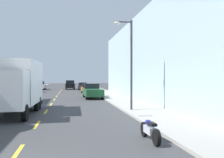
{
  "coord_description": "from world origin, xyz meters",
  "views": [
    {
      "loc": [
        1.68,
        -6.27,
        2.44
      ],
      "look_at": [
        6.32,
        20.48,
        2.32
      ],
      "focal_mm": 39.31,
      "sensor_mm": 36.0,
      "label": 1
    }
  ],
  "objects_px": {
    "parked_pickup_forest": "(92,91)",
    "parked_pickup_white": "(40,86)",
    "delivery_box_truck": "(18,84)",
    "parked_hatchback_sky": "(33,88)",
    "parked_motorcycle": "(150,130)",
    "parked_sedan_orange": "(87,88)",
    "street_lamp": "(129,58)",
    "parked_wagon_charcoal": "(83,86)",
    "moving_black_sedan": "(70,85)"
  },
  "relations": [
    {
      "from": "street_lamp",
      "to": "parked_pickup_forest",
      "type": "distance_m",
      "value": 12.75
    },
    {
      "from": "parked_wagon_charcoal",
      "to": "moving_black_sedan",
      "type": "distance_m",
      "value": 3.28
    },
    {
      "from": "parked_pickup_forest",
      "to": "parked_pickup_white",
      "type": "height_order",
      "value": "same"
    },
    {
      "from": "parked_pickup_white",
      "to": "parked_hatchback_sky",
      "type": "relative_size",
      "value": 1.33
    },
    {
      "from": "parked_hatchback_sky",
      "to": "moving_black_sedan",
      "type": "distance_m",
      "value": 12.57
    },
    {
      "from": "parked_wagon_charcoal",
      "to": "parked_motorcycle",
      "type": "xyz_separation_m",
      "value": [
        0.4,
        -42.37,
        -0.39
      ]
    },
    {
      "from": "street_lamp",
      "to": "parked_sedan_orange",
      "type": "bearing_deg",
      "value": 93.79
    },
    {
      "from": "parked_pickup_white",
      "to": "parked_hatchback_sky",
      "type": "distance_m",
      "value": 10.14
    },
    {
      "from": "parked_motorcycle",
      "to": "parked_pickup_white",
      "type": "bearing_deg",
      "value": 101.77
    },
    {
      "from": "parked_pickup_forest",
      "to": "moving_black_sedan",
      "type": "height_order",
      "value": "moving_black_sedan"
    },
    {
      "from": "parked_wagon_charcoal",
      "to": "parked_motorcycle",
      "type": "bearing_deg",
      "value": -89.46
    },
    {
      "from": "street_lamp",
      "to": "parked_sedan_orange",
      "type": "xyz_separation_m",
      "value": [
        -1.46,
        21.98,
        -3.17
      ]
    },
    {
      "from": "parked_pickup_forest",
      "to": "parked_pickup_white",
      "type": "relative_size",
      "value": 1.0
    },
    {
      "from": "parked_pickup_forest",
      "to": "parked_wagon_charcoal",
      "type": "xyz_separation_m",
      "value": [
        -0.04,
        21.96,
        -0.02
      ]
    },
    {
      "from": "delivery_box_truck",
      "to": "moving_black_sedan",
      "type": "bearing_deg",
      "value": 84.3
    },
    {
      "from": "parked_sedan_orange",
      "to": "parked_pickup_forest",
      "type": "bearing_deg",
      "value": -90.53
    },
    {
      "from": "delivery_box_truck",
      "to": "parked_pickup_white",
      "type": "distance_m",
      "value": 35.29
    },
    {
      "from": "parked_wagon_charcoal",
      "to": "parked_motorcycle",
      "type": "height_order",
      "value": "parked_wagon_charcoal"
    },
    {
      "from": "parked_pickup_white",
      "to": "parked_motorcycle",
      "type": "xyz_separation_m",
      "value": [
        9.08,
        -43.57,
        -0.42
      ]
    },
    {
      "from": "parked_pickup_white",
      "to": "moving_black_sedan",
      "type": "height_order",
      "value": "moving_black_sedan"
    },
    {
      "from": "parked_pickup_forest",
      "to": "parked_pickup_white",
      "type": "xyz_separation_m",
      "value": [
        -8.72,
        23.16,
        0.0
      ]
    },
    {
      "from": "delivery_box_truck",
      "to": "parked_hatchback_sky",
      "type": "xyz_separation_m",
      "value": [
        -2.49,
        25.03,
        -1.27
      ]
    },
    {
      "from": "parked_pickup_forest",
      "to": "parked_motorcycle",
      "type": "relative_size",
      "value": 2.61
    },
    {
      "from": "delivery_box_truck",
      "to": "moving_black_sedan",
      "type": "xyz_separation_m",
      "value": [
        3.59,
        36.02,
        -1.04
      ]
    },
    {
      "from": "parked_hatchback_sky",
      "to": "moving_black_sedan",
      "type": "height_order",
      "value": "moving_black_sedan"
    },
    {
      "from": "street_lamp",
      "to": "parked_wagon_charcoal",
      "type": "height_order",
      "value": "street_lamp"
    },
    {
      "from": "parked_pickup_forest",
      "to": "parked_hatchback_sky",
      "type": "distance_m",
      "value": 15.65
    },
    {
      "from": "parked_pickup_forest",
      "to": "parked_motorcycle",
      "type": "bearing_deg",
      "value": -89.01
    },
    {
      "from": "parked_pickup_forest",
      "to": "parked_hatchback_sky",
      "type": "relative_size",
      "value": 1.34
    },
    {
      "from": "parked_wagon_charcoal",
      "to": "delivery_box_truck",
      "type": "bearing_deg",
      "value": -100.26
    },
    {
      "from": "parked_hatchback_sky",
      "to": "parked_motorcycle",
      "type": "height_order",
      "value": "parked_hatchback_sky"
    },
    {
      "from": "parked_hatchback_sky",
      "to": "moving_black_sedan",
      "type": "bearing_deg",
      "value": 61.02
    },
    {
      "from": "parked_pickup_white",
      "to": "parked_motorcycle",
      "type": "relative_size",
      "value": 2.6
    },
    {
      "from": "parked_sedan_orange",
      "to": "parked_pickup_white",
      "type": "xyz_separation_m",
      "value": [
        -8.81,
        13.45,
        0.08
      ]
    },
    {
      "from": "delivery_box_truck",
      "to": "parked_hatchback_sky",
      "type": "distance_m",
      "value": 25.19
    },
    {
      "from": "parked_motorcycle",
      "to": "parked_sedan_orange",
      "type": "bearing_deg",
      "value": 90.5
    },
    {
      "from": "delivery_box_truck",
      "to": "parked_wagon_charcoal",
      "type": "bearing_deg",
      "value": 79.74
    },
    {
      "from": "delivery_box_truck",
      "to": "parked_pickup_forest",
      "type": "distance_m",
      "value": 13.57
    },
    {
      "from": "street_lamp",
      "to": "parked_motorcycle",
      "type": "relative_size",
      "value": 3.16
    },
    {
      "from": "delivery_box_truck",
      "to": "parked_wagon_charcoal",
      "type": "height_order",
      "value": "delivery_box_truck"
    },
    {
      "from": "parked_pickup_forest",
      "to": "moving_black_sedan",
      "type": "distance_m",
      "value": 24.15
    },
    {
      "from": "parked_wagon_charcoal",
      "to": "parked_sedan_orange",
      "type": "bearing_deg",
      "value": -89.38
    },
    {
      "from": "parked_wagon_charcoal",
      "to": "parked_motorcycle",
      "type": "distance_m",
      "value": 42.38
    },
    {
      "from": "parked_pickup_white",
      "to": "parked_wagon_charcoal",
      "type": "xyz_separation_m",
      "value": [
        8.68,
        -1.2,
        -0.02
      ]
    },
    {
      "from": "parked_pickup_white",
      "to": "parked_motorcycle",
      "type": "distance_m",
      "value": 44.51
    },
    {
      "from": "parked_hatchback_sky",
      "to": "parked_motorcycle",
      "type": "bearing_deg",
      "value": -74.87
    },
    {
      "from": "delivery_box_truck",
      "to": "parked_pickup_forest",
      "type": "height_order",
      "value": "delivery_box_truck"
    },
    {
      "from": "parked_pickup_forest",
      "to": "parked_sedan_orange",
      "type": "bearing_deg",
      "value": 89.47
    },
    {
      "from": "street_lamp",
      "to": "parked_pickup_white",
      "type": "bearing_deg",
      "value": 106.16
    },
    {
      "from": "moving_black_sedan",
      "to": "parked_motorcycle",
      "type": "bearing_deg",
      "value": -86.2
    }
  ]
}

